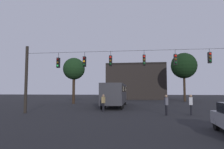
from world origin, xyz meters
The scene contains 9 objects.
ground_plane centered at (0.00, 24.50, 0.00)m, with size 168.00×168.00×0.00m, color black.
overhead_signal_span centered at (0.09, 13.79, 3.85)m, with size 19.55×0.44×6.44m.
city_bus centered at (-2.07, 22.84, 1.87)m, with size 2.73×11.04×3.00m.
pedestrian_crossing_left centered at (5.61, 14.17, 1.02)m, with size 0.36×0.42×1.79m.
pedestrian_crossing_center centered at (3.47, 13.83, 1.01)m, with size 0.30×0.40×1.77m.
pedestrian_crossing_right centered at (-2.51, 16.19, 1.00)m, with size 0.35×0.42×1.75m.
corner_building centered at (0.25, 50.11, 4.46)m, with size 14.60×10.40×8.93m.
tree_left_silhouette centered at (10.12, 38.37, 7.18)m, with size 5.18×5.18×9.81m.
tree_behind_building centered at (-9.63, 28.27, 5.72)m, with size 3.62×3.62×7.60m.
Camera 1 is at (1.18, -4.73, 2.11)m, focal length 33.12 mm.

